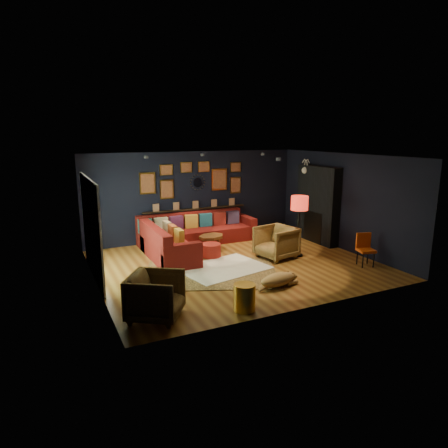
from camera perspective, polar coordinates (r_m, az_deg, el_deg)
name	(u,v)px	position (r m, az deg, el deg)	size (l,w,h in m)	color
floor	(236,264)	(9.73, 1.75, -5.79)	(6.50, 6.50, 0.00)	olive
room_walls	(237,200)	(9.35, 1.82, 3.50)	(6.50, 6.50, 6.50)	black
sectional	(186,237)	(11.00, -5.39, -1.90)	(3.41, 2.69, 0.86)	maroon
ledge	(195,209)	(11.88, -4.11, 2.17)	(3.20, 0.12, 0.04)	black
gallery_wall	(194,179)	(11.78, -4.30, 6.45)	(3.15, 0.04, 1.02)	gold
sunburst_mirror	(198,182)	(11.83, -3.78, 5.96)	(0.47, 0.16, 0.47)	silver
fireplace	(317,207)	(11.86, 13.21, 2.35)	(0.31, 1.60, 2.20)	black
deer_head	(310,170)	(12.14, 12.16, 7.55)	(0.50, 0.28, 0.45)	white
sliding_door	(92,228)	(9.09, -18.39, -0.60)	(0.06, 2.80, 2.20)	white
ceiling_spots	(222,156)	(9.96, -0.27, 9.67)	(3.30, 2.50, 0.06)	black
shag_rug	(223,268)	(9.42, -0.11, -6.34)	(1.97, 1.43, 0.03)	silver
leopard_rug	(211,273)	(9.15, -1.88, -6.97)	(2.97, 2.12, 0.02)	tan
coffee_table	(211,238)	(10.83, -1.80, -2.02)	(0.93, 0.83, 0.38)	brown
pouf	(211,250)	(10.22, -1.87, -3.75)	(0.51, 0.51, 0.33)	maroon
armchair_left	(156,294)	(6.98, -9.73, -9.83)	(0.86, 0.80, 0.88)	#B7863D
armchair_right	(276,241)	(10.20, 7.47, -2.40)	(0.87, 0.81, 0.90)	#B7863D
gold_stool	(244,297)	(7.25, 2.94, -10.42)	(0.39, 0.39, 0.49)	gold
orange_chair	(365,247)	(10.14, 19.47, -3.08)	(0.45, 0.45, 0.78)	black
floor_lamp	(299,206)	(10.27, 10.73, 2.56)	(0.43, 0.43, 1.57)	black
dog	(278,277)	(8.39, 7.70, -7.55)	(1.18, 0.58, 0.37)	tan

